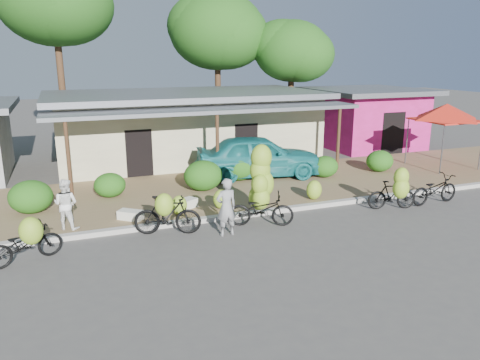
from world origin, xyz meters
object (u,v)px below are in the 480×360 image
object	(u,v)px
tree_near_right	(288,49)
teal_van	(258,156)
tree_center_right	(214,29)
bike_far_left	(25,242)
bike_far_right	(435,189)
bike_center	(261,194)
red_canopy	(447,112)
bike_left	(167,214)
bike_right	(394,192)
sack_near	(185,204)
sack_far	(130,215)
vendor	(226,207)
bystander	(66,204)

from	to	relation	value
tree_near_right	teal_van	size ratio (longest dim) A/B	1.37
tree_center_right	tree_near_right	world-z (taller)	tree_center_right
bike_far_left	bike_far_right	distance (m)	13.10
bike_center	red_canopy	bearing A→B (deg)	-49.37
bike_left	bike_right	bearing A→B (deg)	-75.42
bike_center	sack_near	xyz separation A→B (m)	(-1.95, 1.85, -0.67)
red_canopy	bike_right	distance (m)	7.51
teal_van	bike_center	bearing A→B (deg)	168.43
bike_far_left	teal_van	world-z (taller)	teal_van
sack_near	sack_far	bearing A→B (deg)	-167.21
teal_van	bike_right	bearing A→B (deg)	-143.45
bike_left	vendor	world-z (taller)	vendor
bike_right	sack_near	bearing A→B (deg)	86.18
red_canopy	bike_right	xyz separation A→B (m)	(-5.95, -4.13, -1.95)
bystander	teal_van	xyz separation A→B (m)	(7.63, 3.60, 0.13)
tree_center_right	sack_near	distance (m)	15.81
vendor	teal_van	size ratio (longest dim) A/B	0.33
tree_near_right	sack_near	size ratio (longest dim) A/B	8.39
tree_center_right	red_canopy	distance (m)	14.23
red_canopy	teal_van	distance (m)	8.82
bike_center	sack_near	size ratio (longest dim) A/B	2.86
red_canopy	bike_left	xyz separation A→B (m)	(-13.51, -3.58, -1.97)
bike_left	sack_far	size ratio (longest dim) A/B	2.69
sack_far	teal_van	bearing A→B (deg)	30.79
teal_van	bystander	bearing A→B (deg)	125.91
bike_center	sack_far	xyz separation A→B (m)	(-3.79, 1.43, -0.68)
bike_left	bike_center	world-z (taller)	bike_center
tree_near_right	bystander	world-z (taller)	tree_near_right
bike_right	bystander	size ratio (longest dim) A/B	1.14
red_canopy	bike_far_left	distance (m)	17.85
vendor	bystander	distance (m)	4.69
bike_far_right	teal_van	xyz separation A→B (m)	(-4.45, 5.30, 0.48)
sack_far	bystander	bearing A→B (deg)	-175.33
bike_far_left	bystander	size ratio (longest dim) A/B	1.31
tree_center_right	sack_near	size ratio (longest dim) A/B	10.27
tree_center_right	bike_center	world-z (taller)	tree_center_right
tree_near_right	bike_center	size ratio (longest dim) A/B	2.93
bike_right	vendor	distance (m)	5.97
bike_left	bystander	bearing A→B (deg)	83.70
tree_near_right	sack_far	size ratio (longest dim) A/B	9.51
bike_far_left	bike_center	world-z (taller)	bike_center
sack_far	teal_van	size ratio (longest dim) A/B	0.14
tree_near_right	bike_far_right	bearing A→B (deg)	-94.37
bike_left	sack_near	distance (m)	2.11
tree_center_right	teal_van	world-z (taller)	tree_center_right
tree_center_right	bike_center	xyz separation A→B (m)	(-3.49, -15.30, -5.61)
tree_near_right	bike_far_right	xyz separation A→B (m)	(-1.05, -13.71, -4.88)
sack_near	bystander	bearing A→B (deg)	-171.22
bike_center	teal_van	size ratio (longest dim) A/B	0.47
tree_near_right	teal_van	bearing A→B (deg)	-123.16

